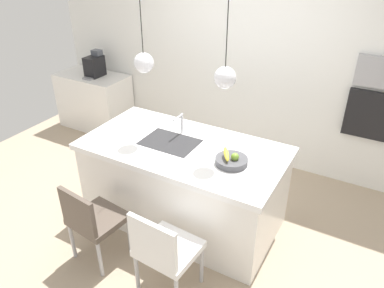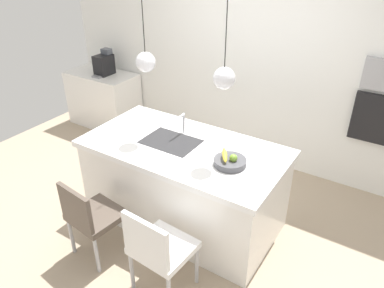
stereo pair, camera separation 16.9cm
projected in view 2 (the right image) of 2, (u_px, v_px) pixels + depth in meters
name	position (u px, v px, depth m)	size (l,w,h in m)	color
floor	(184.00, 218.00, 4.13)	(6.60, 6.60, 0.00)	tan
back_wall	(255.00, 65.00, 4.70)	(6.00, 0.10, 2.60)	white
kitchen_island	(184.00, 184.00, 3.90)	(2.03, 1.07, 0.92)	white
sink_basin	(171.00, 142.00, 3.75)	(0.56, 0.40, 0.02)	#2D2D30
faucet	(182.00, 121.00, 3.83)	(0.02, 0.17, 0.22)	silver
fruit_bowl	(230.00, 161.00, 3.35)	(0.30, 0.30, 0.15)	#4C4C51
side_counter	(104.00, 99.00, 5.97)	(1.10, 0.60, 0.86)	white
coffee_machine	(104.00, 64.00, 5.64)	(0.20, 0.35, 0.38)	black
oven	(379.00, 119.00, 4.09)	(0.56, 0.08, 0.56)	black
chair_near	(91.00, 215.00, 3.42)	(0.50, 0.48, 0.84)	brown
chair_middle	(158.00, 248.00, 3.04)	(0.50, 0.48, 0.88)	white
pendant_light_left	(146.00, 62.00, 3.48)	(0.19, 0.19, 0.79)	silver
pendant_light_right	(224.00, 78.00, 3.09)	(0.19, 0.19, 0.79)	silver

